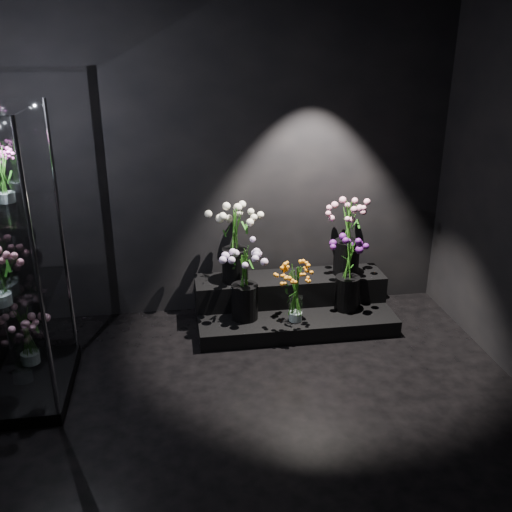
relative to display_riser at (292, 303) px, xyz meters
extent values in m
plane|color=black|center=(-0.49, -1.64, -0.16)|extent=(4.00, 4.00, 0.00)
plane|color=black|center=(-0.49, 0.36, 1.24)|extent=(4.00, 0.00, 4.00)
plane|color=black|center=(-0.49, -3.64, 1.24)|extent=(4.00, 0.00, 4.00)
cube|color=black|center=(0.00, -0.09, -0.09)|extent=(1.78, 0.79, 0.15)
cube|color=black|center=(0.00, 0.11, 0.11)|extent=(1.78, 0.40, 0.25)
cube|color=black|center=(-2.18, -0.82, -0.12)|extent=(0.57, 0.96, 0.10)
cube|color=white|center=(-2.18, -0.82, 0.65)|extent=(0.51, 0.90, 0.01)
cube|color=white|center=(-2.18, -0.82, 1.27)|extent=(0.51, 0.90, 0.01)
cylinder|color=white|center=(-0.04, -0.31, 0.10)|extent=(0.13, 0.13, 0.23)
cylinder|color=black|center=(-0.47, -0.19, 0.15)|extent=(0.24, 0.24, 0.32)
cylinder|color=black|center=(0.48, -0.15, 0.14)|extent=(0.22, 0.22, 0.32)
cylinder|color=black|center=(-0.52, 0.09, 0.39)|extent=(0.24, 0.24, 0.31)
cylinder|color=black|center=(0.53, 0.09, 0.40)|extent=(0.24, 0.24, 0.33)
cylinder|color=white|center=(-2.23, -1.02, 0.77)|extent=(0.14, 0.14, 0.23)
cylinder|color=white|center=(-2.18, -0.70, 1.38)|extent=(0.13, 0.13, 0.20)
cylinder|color=white|center=(-2.23, -0.59, 0.06)|extent=(0.16, 0.16, 0.26)
camera|label=1|loc=(-1.06, -4.70, 2.38)|focal=40.00mm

